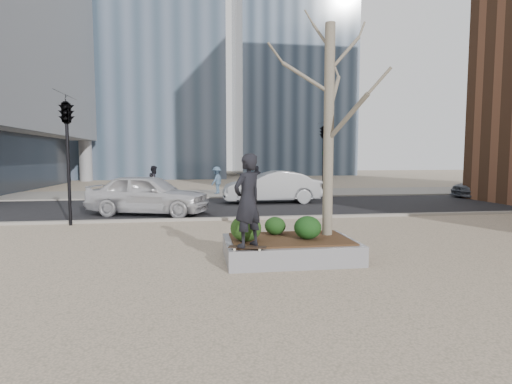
{
  "coord_description": "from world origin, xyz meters",
  "views": [
    {
      "loc": [
        -1.1,
        -8.93,
        2.37
      ],
      "look_at": [
        0.5,
        2.0,
        1.4
      ],
      "focal_mm": 28.0,
      "sensor_mm": 36.0,
      "label": 1
    }
  ],
  "objects": [
    {
      "name": "ground",
      "position": [
        0.0,
        0.0,
        0.0
      ],
      "size": [
        120.0,
        120.0,
        0.0
      ],
      "primitive_type": "plane",
      "color": "tan",
      "rests_on": "ground"
    },
    {
      "name": "street",
      "position": [
        0.0,
        10.0,
        0.01
      ],
      "size": [
        60.0,
        8.0,
        0.02
      ],
      "primitive_type": "cube",
      "color": "black",
      "rests_on": "ground"
    },
    {
      "name": "far_sidewalk",
      "position": [
        0.0,
        17.0,
        0.01
      ],
      "size": [
        60.0,
        6.0,
        0.02
      ],
      "primitive_type": "cube",
      "color": "gray",
      "rests_on": "ground"
    },
    {
      "name": "planter",
      "position": [
        1.0,
        0.0,
        0.23
      ],
      "size": [
        3.0,
        2.0,
        0.45
      ],
      "primitive_type": "cube",
      "color": "gray",
      "rests_on": "ground"
    },
    {
      "name": "planter_mulch",
      "position": [
        1.0,
        0.0,
        0.47
      ],
      "size": [
        2.7,
        1.7,
        0.04
      ],
      "primitive_type": "cube",
      "color": "#382314",
      "rests_on": "planter"
    },
    {
      "name": "sycamore_tree",
      "position": [
        2.0,
        0.3,
        3.79
      ],
      "size": [
        2.8,
        2.8,
        6.6
      ],
      "primitive_type": null,
      "color": "gray",
      "rests_on": "planter_mulch"
    },
    {
      "name": "shrub_left",
      "position": [
        -0.05,
        -0.2,
        0.79
      ],
      "size": [
        0.69,
        0.69,
        0.59
      ],
      "primitive_type": "ellipsoid",
      "color": "#193C13",
      "rests_on": "planter_mulch"
    },
    {
      "name": "shrub_middle",
      "position": [
        0.74,
        0.46,
        0.71
      ],
      "size": [
        0.51,
        0.51,
        0.43
      ],
      "primitive_type": "ellipsoid",
      "color": "black",
      "rests_on": "planter_mulch"
    },
    {
      "name": "shrub_right",
      "position": [
        1.38,
        -0.16,
        0.76
      ],
      "size": [
        0.63,
        0.63,
        0.53
      ],
      "primitive_type": "ellipsoid",
      "color": "#133D14",
      "rests_on": "planter_mulch"
    },
    {
      "name": "skateboard",
      "position": [
        -0.1,
        -0.88,
        0.49
      ],
      "size": [
        0.81,
        0.39,
        0.08
      ],
      "primitive_type": null,
      "rotation": [
        0.0,
        0.0,
        -0.25
      ],
      "color": "black",
      "rests_on": "planter"
    },
    {
      "name": "skateboarder",
      "position": [
        -0.1,
        -0.88,
        1.48
      ],
      "size": [
        0.83,
        0.79,
        1.92
      ],
      "primitive_type": "imported",
      "rotation": [
        0.0,
        0.0,
        3.8
      ],
      "color": "black",
      "rests_on": "skateboard"
    },
    {
      "name": "police_car",
      "position": [
        -3.1,
        7.75,
        0.86
      ],
      "size": [
        5.27,
        3.32,
        1.67
      ],
      "primitive_type": "imported",
      "rotation": [
        0.0,
        0.0,
        1.27
      ],
      "color": "silver",
      "rests_on": "street"
    },
    {
      "name": "car_silver",
      "position": [
        2.66,
        11.18,
        0.84
      ],
      "size": [
        4.98,
        1.78,
        1.64
      ],
      "primitive_type": "imported",
      "rotation": [
        0.0,
        0.0,
        4.72
      ],
      "color": "#9FA3A7",
      "rests_on": "street"
    },
    {
      "name": "car_third",
      "position": [
        15.93,
        12.18,
        0.69
      ],
      "size": [
        4.74,
        2.14,
        1.35
      ],
      "primitive_type": "imported",
      "rotation": [
        0.0,
        0.0,
        4.77
      ],
      "color": "#51545C",
      "rests_on": "street"
    },
    {
      "name": "pedestrian_a",
      "position": [
        -3.74,
        16.35,
        0.93
      ],
      "size": [
        0.76,
        0.94,
        1.82
      ],
      "primitive_type": "imported",
      "rotation": [
        0.0,
        0.0,
        1.49
      ],
      "color": "black",
      "rests_on": "far_sidewalk"
    },
    {
      "name": "pedestrian_b",
      "position": [
        0.11,
        16.82,
        0.89
      ],
      "size": [
        1.13,
        1.29,
        1.73
      ],
      "primitive_type": "imported",
      "rotation": [
        0.0,
        0.0,
        4.16
      ],
      "color": "#45607C",
      "rests_on": "far_sidewalk"
    },
    {
      "name": "pedestrian_c",
      "position": [
        2.7,
        16.54,
        0.92
      ],
      "size": [
        1.14,
        0.78,
        1.8
      ],
      "primitive_type": "imported",
      "rotation": [
        0.0,
        0.0,
        2.78
      ],
      "color": "black",
      "rests_on": "far_sidewalk"
    },
    {
      "name": "traffic_light_near",
      "position": [
        -5.5,
        5.6,
        2.25
      ],
      "size": [
        0.6,
        2.48,
        4.5
      ],
      "primitive_type": null,
      "color": "black",
      "rests_on": "ground"
    },
    {
      "name": "traffic_light_far",
      "position": [
        6.5,
        14.6,
        2.25
      ],
      "size": [
        0.6,
        2.48,
        4.5
      ],
      "primitive_type": null,
      "color": "black",
      "rests_on": "ground"
    }
  ]
}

